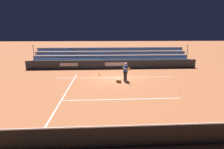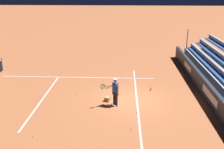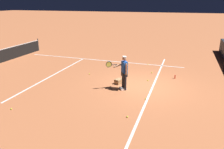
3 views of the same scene
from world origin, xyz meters
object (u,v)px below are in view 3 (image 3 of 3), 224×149
Objects in this scene: tennis_ball_near_player at (146,99)px; tennis_ball_on_baseline at (148,64)px; tennis_ball_by_box at (89,74)px; tennis_ball_far_left at (127,117)px; tennis_player at (124,72)px; tennis_ball_stray_back at (11,109)px; tennis_ball_toward_net at (148,80)px; water_bottle at (175,77)px; ball_box_cardboard at (118,81)px; tennis_ball_midcourt at (152,73)px.

tennis_ball_on_baseline is at bearing 8.72° from tennis_ball_near_player.
tennis_ball_far_left is at bearing -140.68° from tennis_ball_by_box.
tennis_ball_stray_back is (-3.60, 3.78, -0.86)m from tennis_player.
tennis_ball_far_left is 1.00× the size of tennis_ball_by_box.
water_bottle is (0.90, -1.42, 0.08)m from tennis_ball_toward_net.
tennis_ball_near_player is 2.47m from tennis_ball_toward_net.
tennis_ball_toward_net is (0.92, -1.44, -0.10)m from ball_box_cardboard.
tennis_ball_near_player is (-0.85, -1.29, -0.86)m from tennis_player.
tennis_ball_by_box is at bearing 100.05° from water_bottle.
tennis_ball_midcourt is 5.76m from tennis_ball_far_left.
tennis_ball_by_box and tennis_ball_toward_net have the same top height.
water_bottle reaches higher than tennis_ball_midcourt.
tennis_ball_far_left is at bearing -176.18° from tennis_ball_on_baseline.
tennis_ball_stray_back is 4.78m from tennis_ball_far_left.
ball_box_cardboard reaches higher than tennis_ball_stray_back.
tennis_ball_near_player is (1.85, -0.37, 0.00)m from tennis_ball_far_left.
tennis_ball_stray_back and tennis_ball_on_baseline have the same top height.
tennis_ball_on_baseline is (8.48, -4.19, 0.00)m from tennis_ball_stray_back.
water_bottle reaches higher than tennis_ball_by_box.
water_bottle reaches higher than tennis_ball_toward_net.
ball_box_cardboard reaches higher than tennis_ball_midcourt.
tennis_ball_far_left and tennis_ball_toward_net have the same top height.
tennis_ball_toward_net is at bearing -0.59° from tennis_ball_far_left.
tennis_ball_midcourt and tennis_ball_far_left have the same top height.
ball_box_cardboard is 6.06× the size of tennis_ball_on_baseline.
tennis_ball_midcourt and tennis_ball_on_baseline have the same top height.
tennis_ball_stray_back is 5.77m from tennis_ball_near_player.
tennis_ball_midcourt is at bearing 4.86° from tennis_ball_near_player.
tennis_ball_stray_back is at bearing 100.94° from tennis_ball_far_left.
tennis_ball_stray_back is at bearing 134.74° from water_bottle.
tennis_ball_midcourt is (2.39, -1.43, -0.10)m from ball_box_cardboard.
tennis_player reaches higher than tennis_ball_toward_net.
tennis_ball_midcourt is (3.07, -0.96, -0.86)m from tennis_player.
water_bottle reaches higher than tennis_ball_stray_back.
water_bottle is (2.50, -2.38, -0.78)m from tennis_player.
tennis_ball_midcourt is 1.89m from tennis_ball_on_baseline.
tennis_ball_midcourt is 1.00× the size of tennis_ball_stray_back.
tennis_ball_by_box is at bearing -12.61° from tennis_ball_stray_back.
tennis_ball_on_baseline is 5.80m from tennis_ball_near_player.
ball_box_cardboard is at bearing 168.09° from tennis_ball_on_baseline.
water_bottle is at bearing -57.47° from ball_box_cardboard.
water_bottle is (0.88, -4.99, 0.08)m from tennis_ball_by_box.
tennis_player is at bearing -121.71° from tennis_ball_by_box.
tennis_ball_stray_back is 1.00× the size of tennis_ball_by_box.
tennis_ball_far_left is at bearing -161.20° from tennis_player.
tennis_ball_far_left is (-2.69, -0.92, -0.86)m from tennis_player.
tennis_ball_midcourt is at bearing -163.24° from tennis_ball_on_baseline.
tennis_ball_near_player and tennis_ball_by_box have the same top height.
tennis_ball_midcourt is at bearing -35.36° from tennis_ball_stray_back.
tennis_ball_near_player is 1.00× the size of tennis_ball_by_box.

